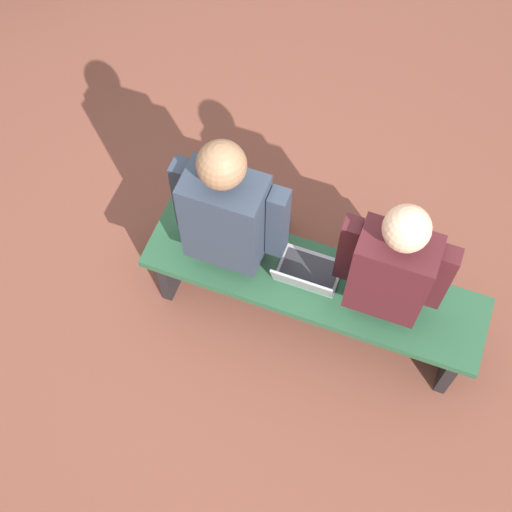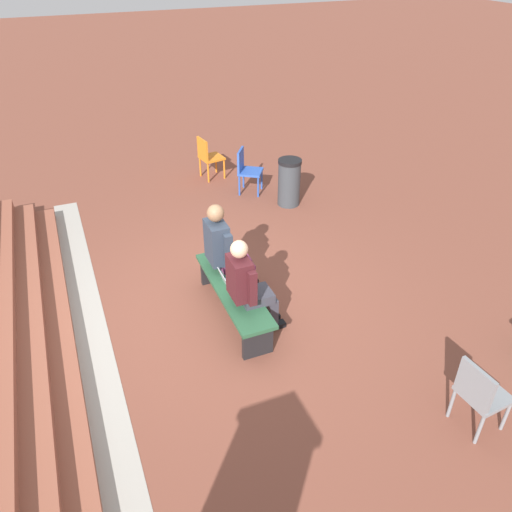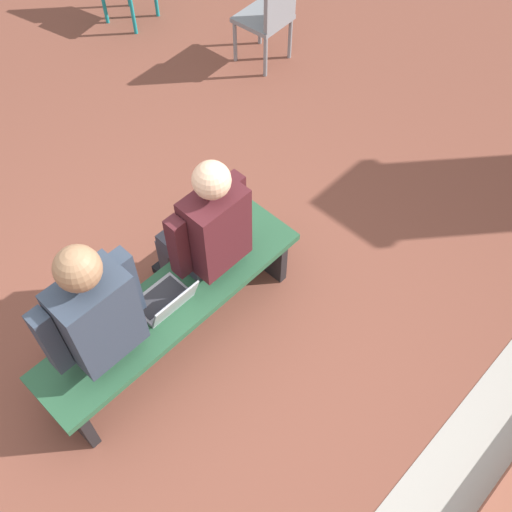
% 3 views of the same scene
% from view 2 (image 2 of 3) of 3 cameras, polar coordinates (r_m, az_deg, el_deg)
% --- Properties ---
extents(ground_plane, '(60.00, 60.00, 0.00)m').
position_cam_2_polar(ground_plane, '(6.69, -4.55, -5.98)').
color(ground_plane, brown).
extents(concrete_strip, '(8.27, 0.40, 0.01)m').
position_cam_2_polar(concrete_strip, '(6.36, -17.90, -10.27)').
color(concrete_strip, '#A8A399').
rests_on(concrete_strip, ground).
extents(brick_steps, '(7.47, 1.20, 0.60)m').
position_cam_2_polar(brick_steps, '(6.30, -26.87, -10.49)').
color(brick_steps, '#93513D').
rests_on(brick_steps, ground).
extents(bench, '(1.80, 0.44, 0.45)m').
position_cam_2_polar(bench, '(6.36, -2.61, -4.23)').
color(bench, '#285638').
rests_on(bench, ground).
extents(person_student, '(0.53, 0.67, 1.33)m').
position_cam_2_polar(person_student, '(5.89, -0.88, -3.25)').
color(person_student, '#383842').
rests_on(person_student, ground).
extents(person_adult, '(0.57, 0.72, 1.39)m').
position_cam_2_polar(person_adult, '(6.52, -3.52, 0.86)').
color(person_adult, '#7F2D5B').
rests_on(person_adult, ground).
extents(laptop, '(0.32, 0.29, 0.21)m').
position_cam_2_polar(laptop, '(6.30, -2.87, -3.00)').
color(laptop, '#9EA0A5').
rests_on(laptop, bench).
extents(plastic_chair_mid_courtyard, '(0.45, 0.45, 0.84)m').
position_cam_2_polar(plastic_chair_mid_courtyard, '(5.42, 24.18, -14.05)').
color(plastic_chair_mid_courtyard, gray).
rests_on(plastic_chair_mid_courtyard, ground).
extents(plastic_chair_by_pillar, '(0.58, 0.58, 0.84)m').
position_cam_2_polar(plastic_chair_by_pillar, '(9.50, -1.09, 9.99)').
color(plastic_chair_by_pillar, '#2D56B7').
rests_on(plastic_chair_by_pillar, ground).
extents(plastic_chair_foreground, '(0.48, 0.48, 0.84)m').
position_cam_2_polar(plastic_chair_foreground, '(10.13, -5.50, 11.37)').
color(plastic_chair_foreground, orange).
rests_on(plastic_chair_foreground, ground).
extents(litter_bin, '(0.42, 0.42, 0.86)m').
position_cam_2_polar(litter_bin, '(9.06, 3.81, 8.41)').
color(litter_bin, '#383D42').
rests_on(litter_bin, ground).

